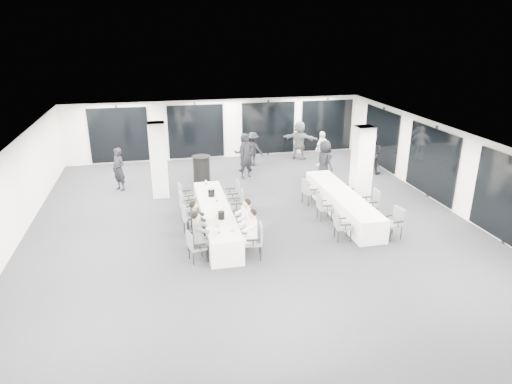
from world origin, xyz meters
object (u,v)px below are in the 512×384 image
chair_side_right_near (395,221)px  standing_guest_d (322,146)px  chair_main_left_far (185,196)px  chair_side_right_far (353,188)px  chair_main_left_mid (189,218)px  chair_main_right_second (250,227)px  chair_main_left_fourth (187,206)px  chair_side_left_mid (323,206)px  chair_main_right_mid (245,216)px  standing_guest_g (119,167)px  banquet_table_main (216,218)px  standing_guest_c (253,147)px  standing_guest_e (325,159)px  ice_bucket_far (211,192)px  banquet_table_side (342,203)px  chair_main_left_near (195,245)px  standing_guest_f (299,138)px  cocktail_table (202,169)px  standing_guest_h (373,151)px  chair_main_right_far (234,193)px  standing_guest_b (243,151)px  chair_side_left_near (341,224)px  chair_main_left_second (192,232)px  chair_side_left_far (308,190)px  standing_guest_a (246,153)px  chair_main_right_fourth (238,203)px  chair_side_right_mid (372,202)px  ice_bucket_near (221,215)px

chair_side_right_near → standing_guest_d: standing_guest_d is taller
chair_main_left_far → chair_side_right_far: (6.02, -0.34, -0.06)m
chair_main_left_mid → chair_main_right_second: size_ratio=0.99×
chair_main_left_fourth → chair_side_left_mid: chair_main_left_fourth is taller
chair_main_right_mid → standing_guest_g: standing_guest_g is taller
banquet_table_main → chair_main_right_mid: bearing=-28.6°
chair_main_left_fourth → standing_guest_c: standing_guest_c is taller
standing_guest_e → ice_bucket_far: 5.62m
banquet_table_side → chair_main_left_near: bearing=-156.0°
standing_guest_f → chair_main_left_near: bearing=88.3°
chair_main_right_second → cocktail_table: bearing=6.8°
chair_main_left_mid → banquet_table_side: bearing=84.5°
chair_main_left_fourth → standing_guest_d: standing_guest_d is taller
cocktail_table → ice_bucket_far: (-0.05, -3.77, 0.33)m
chair_main_left_near → standing_guest_d: (6.45, 7.79, 0.41)m
standing_guest_g → standing_guest_h: size_ratio=0.98×
chair_main_right_far → standing_guest_b: standing_guest_b is taller
banquet_table_side → standing_guest_e: bearing=80.1°
banquet_table_side → chair_main_right_second: bearing=-154.9°
standing_guest_h → ice_bucket_far: standing_guest_h is taller
chair_main_left_mid → chair_side_left_near: size_ratio=1.06×
chair_side_right_near → ice_bucket_far: ice_bucket_far is taller
standing_guest_h → chair_main_left_fourth: bearing=67.2°
chair_main_left_second → chair_side_right_far: chair_side_right_far is taller
chair_side_left_far → chair_side_right_near: size_ratio=0.99×
cocktail_table → chair_side_left_mid: 5.89m
standing_guest_a → standing_guest_e: size_ratio=1.10×
chair_side_left_far → standing_guest_e: (1.41, 2.23, 0.44)m
ice_bucket_far → chair_main_left_mid: bearing=-124.3°
chair_side_left_far → chair_main_right_fourth: bearing=-86.7°
chair_main_left_fourth → standing_guest_a: standing_guest_a is taller
chair_side_right_mid → standing_guest_d: standing_guest_d is taller
cocktail_table → chair_main_right_second: bearing=-82.6°
chair_main_left_far → standing_guest_g: size_ratio=0.52×
standing_guest_d → chair_main_right_second: bearing=22.6°
chair_main_right_second → chair_side_left_mid: size_ratio=1.10×
standing_guest_g → ice_bucket_far: size_ratio=7.34×
chair_side_left_far → ice_bucket_far: 3.57m
chair_main_left_far → chair_side_right_mid: size_ratio=1.03×
chair_main_left_second → chair_main_left_mid: chair_main_left_mid is taller
chair_side_right_near → standing_guest_a: size_ratio=0.44×
ice_bucket_far → chair_main_left_far: bearing=139.6°
banquet_table_main → standing_guest_f: standing_guest_f is taller
standing_guest_e → standing_guest_c: bearing=23.2°
chair_side_left_mid → standing_guest_h: standing_guest_h is taller
standing_guest_f → ice_bucket_near: 9.47m
chair_main_left_far → standing_guest_g: standing_guest_g is taller
cocktail_table → ice_bucket_far: bearing=-90.8°
chair_side_right_far → ice_bucket_far: ice_bucket_far is taller
chair_side_left_near → standing_guest_f: bearing=176.1°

